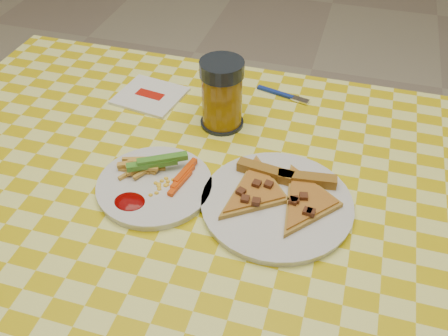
{
  "coord_description": "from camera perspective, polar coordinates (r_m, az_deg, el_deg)",
  "views": [
    {
      "loc": [
        0.21,
        -0.61,
        1.38
      ],
      "look_at": [
        0.01,
        0.04,
        0.78
      ],
      "focal_mm": 40.0,
      "sensor_mm": 36.0,
      "label": 1
    }
  ],
  "objects": [
    {
      "name": "pizza_slices",
      "position": [
        0.87,
        6.51,
        -2.89
      ],
      "size": [
        0.24,
        0.22,
        0.02
      ],
      "color": "#B98939",
      "rests_on": "plate_right"
    },
    {
      "name": "fries_veggies",
      "position": [
        0.91,
        -8.17,
        -0.65
      ],
      "size": [
        0.17,
        0.15,
        0.04
      ],
      "color": "gold",
      "rests_on": "plate_left"
    },
    {
      "name": "plate_left",
      "position": [
        0.91,
        -7.93,
        -2.12
      ],
      "size": [
        0.25,
        0.25,
        0.01
      ],
      "primitive_type": "cylinder",
      "rotation": [
        0.0,
        0.0,
        -0.28
      ],
      "color": "silver",
      "rests_on": "table"
    },
    {
      "name": "plate_right",
      "position": [
        0.87,
        6.04,
        -4.21
      ],
      "size": [
        0.32,
        0.32,
        0.01
      ],
      "primitive_type": "cylinder",
      "rotation": [
        0.0,
        0.0,
        0.27
      ],
      "color": "silver",
      "rests_on": "table"
    },
    {
      "name": "table",
      "position": [
        0.96,
        -1.49,
        -5.64
      ],
      "size": [
        1.28,
        0.88,
        0.76
      ],
      "color": "silver",
      "rests_on": "ground"
    },
    {
      "name": "fork",
      "position": [
        1.15,
        6.81,
        8.32
      ],
      "size": [
        0.13,
        0.04,
        0.01
      ],
      "rotation": [
        0.0,
        0.0,
        -0.25
      ],
      "color": "navy",
      "rests_on": "table"
    },
    {
      "name": "napkin",
      "position": [
        1.15,
        -8.45,
        8.18
      ],
      "size": [
        0.16,
        0.15,
        0.01
      ],
      "rotation": [
        0.0,
        0.0,
        -0.15
      ],
      "color": "white",
      "rests_on": "table"
    },
    {
      "name": "drink_glass",
      "position": [
        1.01,
        -0.24,
        8.37
      ],
      "size": [
        0.09,
        0.09,
        0.15
      ],
      "color": "black",
      "rests_on": "table"
    }
  ]
}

